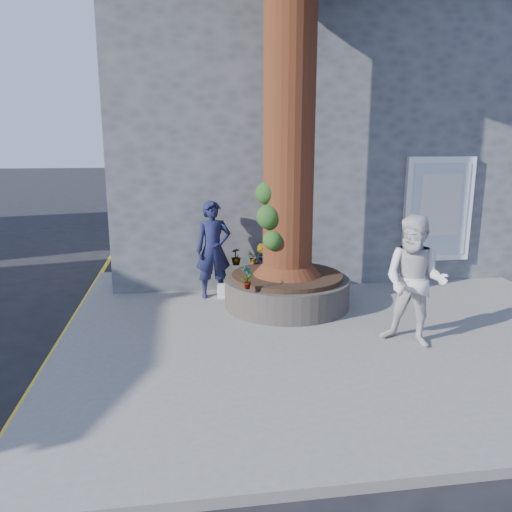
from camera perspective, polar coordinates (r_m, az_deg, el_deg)
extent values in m
plane|color=black|center=(7.45, 0.59, -11.60)|extent=(120.00, 120.00, 0.00)
cube|color=slate|center=(8.66, 9.46, -7.77)|extent=(9.00, 8.00, 0.12)
cube|color=yellow|center=(8.52, -21.55, -9.29)|extent=(0.10, 30.00, 0.01)
cube|color=#4E5053|center=(14.35, 6.07, 12.42)|extent=(10.00, 8.00, 6.00)
cube|color=black|center=(14.68, 6.39, 24.80)|extent=(10.30, 8.30, 0.30)
cube|color=white|center=(11.30, 20.08, 5.02)|extent=(1.50, 0.12, 2.20)
cube|color=silver|center=(11.24, 20.22, 4.98)|extent=(1.25, 0.04, 1.95)
cube|color=silver|center=(11.22, 20.31, 5.47)|extent=(0.90, 0.02, 1.30)
cylinder|color=black|center=(9.30, 3.53, -4.09)|extent=(2.30, 2.30, 0.52)
cylinder|color=black|center=(9.22, 3.55, -2.30)|extent=(2.04, 2.04, 0.08)
cylinder|color=#492512|center=(9.01, 3.91, 21.67)|extent=(0.90, 0.90, 7.50)
cone|color=#492512|center=(9.12, 3.59, 0.06)|extent=(1.24, 1.24, 0.70)
sphere|color=#1A3A13|center=(8.72, 1.48, 4.51)|extent=(0.44, 0.44, 0.44)
sphere|color=#1A3A13|center=(8.70, 1.97, 1.81)|extent=(0.36, 0.36, 0.36)
sphere|color=#1A3A13|center=(8.79, 1.23, 7.20)|extent=(0.40, 0.40, 0.40)
imported|color=#141838|center=(9.67, -4.91, 0.73)|extent=(0.73, 0.51, 1.89)
imported|color=silver|center=(7.68, 17.69, -2.78)|extent=(1.20, 1.18, 1.95)
cube|color=white|center=(9.76, -3.83, -4.00)|extent=(0.20, 0.13, 0.28)
imported|color=gray|center=(8.20, -1.01, -2.44)|extent=(0.25, 0.25, 0.40)
imported|color=gray|center=(9.91, 0.71, 0.23)|extent=(0.31, 0.31, 0.40)
imported|color=gray|center=(9.85, -2.30, -0.04)|extent=(0.25, 0.25, 0.34)
imported|color=gray|center=(9.90, -0.30, -0.18)|extent=(0.27, 0.29, 0.27)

